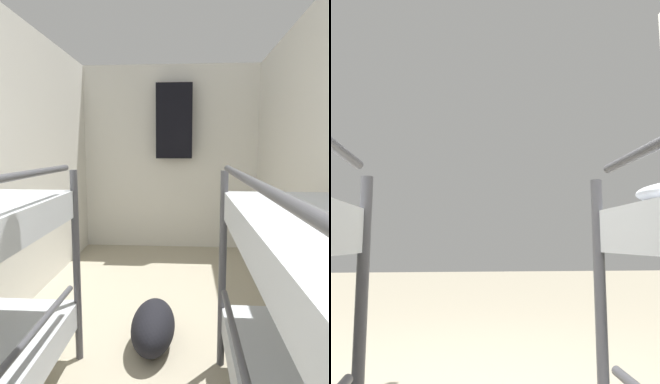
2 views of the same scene
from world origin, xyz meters
TOP-DOWN VIEW (x-y plane):
  - wall_back at (0.00, 4.89)m, footprint 2.31×0.06m
  - duffel_bag at (0.01, 2.59)m, footprint 0.28×0.57m
  - hanging_coat at (0.05, 4.74)m, footprint 0.44×0.12m

SIDE VIEW (x-z plane):
  - duffel_bag at x=0.01m, z-range 0.00..0.28m
  - wall_back at x=0.00m, z-range 0.00..2.31m
  - hanging_coat at x=0.05m, z-range 1.16..2.06m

